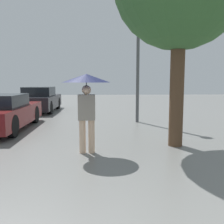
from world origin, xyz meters
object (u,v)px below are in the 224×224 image
at_px(parked_car_farthest, 40,100).
at_px(street_lamp, 138,40).
at_px(pedestrian, 86,89).
at_px(parked_car_middle, 2,113).

bearing_deg(parked_car_farthest, street_lamp, -39.70).
height_order(pedestrian, parked_car_farthest, pedestrian).
height_order(parked_car_middle, parked_car_farthest, parked_car_farthest).
bearing_deg(street_lamp, pedestrian, -113.12).
xyz_separation_m(parked_car_farthest, street_lamp, (4.66, -3.87, 2.56)).
distance_m(pedestrian, parked_car_farthest, 8.63).
bearing_deg(street_lamp, parked_car_middle, -164.56).
distance_m(parked_car_middle, street_lamp, 5.58).
relative_size(parked_car_middle, parked_car_farthest, 1.01).
relative_size(pedestrian, street_lamp, 0.34).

